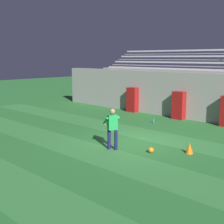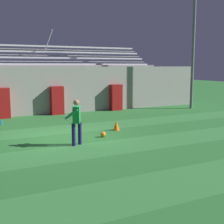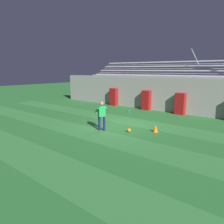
% 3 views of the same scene
% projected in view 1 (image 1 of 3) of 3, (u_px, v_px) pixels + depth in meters
% --- Properties ---
extents(ground_plane, '(80.00, 80.00, 0.00)m').
position_uv_depth(ground_plane, '(134.00, 143.00, 13.59)').
color(ground_plane, '#286B2D').
extents(turf_stripe_near, '(28.00, 1.89, 0.01)m').
position_uv_depth(turf_stripe_near, '(5.00, 181.00, 9.36)').
color(turf_stripe_near, '#337A38').
rests_on(turf_stripe_near, ground).
extents(turf_stripe_mid, '(28.00, 1.89, 0.01)m').
position_uv_depth(turf_stripe_mid, '(97.00, 154.00, 12.03)').
color(turf_stripe_mid, '#337A38').
rests_on(turf_stripe_mid, ground).
extents(turf_stripe_far, '(28.00, 1.89, 0.01)m').
position_uv_depth(turf_stripe_far, '(155.00, 136.00, 14.70)').
color(turf_stripe_far, '#337A38').
rests_on(turf_stripe_far, ground).
extents(back_wall, '(24.00, 0.60, 2.80)m').
position_uv_depth(back_wall, '(207.00, 97.00, 17.94)').
color(back_wall, '#999691').
rests_on(back_wall, ground).
extents(padding_pillar_gate_left, '(0.74, 0.44, 1.66)m').
position_uv_depth(padding_pillar_gate_left, '(179.00, 105.00, 18.70)').
color(padding_pillar_gate_left, maroon).
rests_on(padding_pillar_gate_left, ground).
extents(padding_pillar_far_left, '(0.74, 0.44, 1.66)m').
position_uv_depth(padding_pillar_far_left, '(132.00, 100.00, 21.21)').
color(padding_pillar_far_left, maroon).
rests_on(padding_pillar_far_left, ground).
extents(bleacher_stand, '(18.00, 3.35, 5.03)m').
position_uv_depth(bleacher_stand, '(223.00, 93.00, 19.33)').
color(bleacher_stand, '#999691').
rests_on(bleacher_stand, ground).
extents(goalkeeper, '(0.70, 0.72, 1.67)m').
position_uv_depth(goalkeeper, '(112.00, 126.00, 12.47)').
color(goalkeeper, '#19194C').
rests_on(goalkeeper, ground).
extents(soccer_ball, '(0.22, 0.22, 0.22)m').
position_uv_depth(soccer_ball, '(151.00, 150.00, 12.16)').
color(soccer_ball, orange).
rests_on(soccer_ball, ground).
extents(traffic_cone, '(0.30, 0.30, 0.42)m').
position_uv_depth(traffic_cone, '(189.00, 148.00, 12.06)').
color(traffic_cone, orange).
rests_on(traffic_cone, ground).
extents(water_bottle, '(0.07, 0.07, 0.24)m').
position_uv_depth(water_bottle, '(154.00, 121.00, 17.67)').
color(water_bottle, '#1E8CD8').
rests_on(water_bottle, ground).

